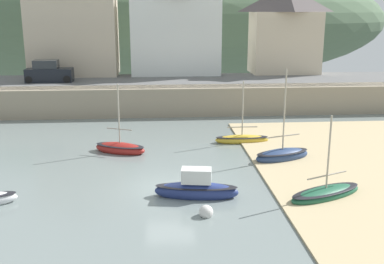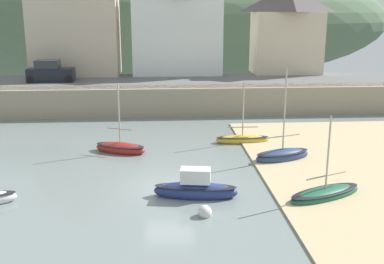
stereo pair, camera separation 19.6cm
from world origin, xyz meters
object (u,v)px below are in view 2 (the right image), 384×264
object	(u,v)px
waterfront_building_centre	(177,24)
waterfront_building_right	(287,29)
sailboat_blue_trim	(242,139)
waterfront_building_left	(74,17)
sailboat_nearest_shore	(120,148)
sailboat_white_hull	(282,155)
mooring_buoy	(205,212)
dinghy_open_wooden	(196,189)
sailboat_tall_mast	(325,194)
parked_car_near_slipway	(50,73)

from	to	relation	value
waterfront_building_centre	waterfront_building_right	bearing A→B (deg)	0.00
sailboat_blue_trim	waterfront_building_left	bearing A→B (deg)	128.80
sailboat_nearest_shore	sailboat_white_hull	xyz separation A→B (m)	(9.80, -2.32, 0.03)
sailboat_white_hull	mooring_buoy	xyz separation A→B (m)	(-5.37, -7.46, -0.11)
waterfront_building_centre	sailboat_white_hull	xyz separation A→B (m)	(5.47, -21.21, -7.04)
waterfront_building_left	dinghy_open_wooden	xyz separation A→B (m)	(9.84, -26.47, -7.62)
sailboat_tall_mast	parked_car_near_slipway	world-z (taller)	parked_car_near_slipway
parked_car_near_slipway	sailboat_tall_mast	bearing A→B (deg)	-53.18
waterfront_building_centre	sailboat_nearest_shore	xyz separation A→B (m)	(-4.33, -18.90, -7.07)
waterfront_building_left	dinghy_open_wooden	world-z (taller)	waterfront_building_left
sailboat_nearest_shore	waterfront_building_right	bearing A→B (deg)	73.82
mooring_buoy	sailboat_tall_mast	bearing A→B (deg)	15.09
waterfront_building_left	waterfront_building_right	bearing A→B (deg)	0.00
waterfront_building_centre	sailboat_blue_trim	size ratio (longest dim) A/B	2.25
waterfront_building_right	sailboat_white_hull	xyz separation A→B (m)	(-5.63, -21.21, -6.51)
waterfront_building_centre	sailboat_blue_trim	bearing A→B (deg)	-77.75
waterfront_building_left	dinghy_open_wooden	bearing A→B (deg)	-69.62
waterfront_building_centre	parked_car_near_slipway	world-z (taller)	waterfront_building_centre
waterfront_building_left	sailboat_nearest_shore	distance (m)	21.19
sailboat_nearest_shore	sailboat_blue_trim	distance (m)	8.24
sailboat_nearest_shore	dinghy_open_wooden	xyz separation A→B (m)	(4.19, -7.58, 0.13)
waterfront_building_centre	dinghy_open_wooden	size ratio (longest dim) A/B	2.34
waterfront_building_right	mooring_buoy	world-z (taller)	waterfront_building_right
dinghy_open_wooden	mooring_buoy	size ratio (longest dim) A/B	6.64
sailboat_nearest_shore	sailboat_white_hull	size ratio (longest dim) A/B	0.80
dinghy_open_wooden	sailboat_blue_trim	distance (m)	10.01
sailboat_tall_mast	sailboat_white_hull	bearing A→B (deg)	71.01
mooring_buoy	waterfront_building_left	bearing A→B (deg)	109.36
waterfront_building_centre	sailboat_white_hull	size ratio (longest dim) A/B	1.72
sailboat_tall_mast	mooring_buoy	size ratio (longest dim) A/B	6.84
sailboat_nearest_shore	mooring_buoy	world-z (taller)	sailboat_nearest_shore
waterfront_building_right	mooring_buoy	xyz separation A→B (m)	(-11.00, -28.67, -6.62)
sailboat_tall_mast	sailboat_nearest_shore	distance (m)	13.19
waterfront_building_right	sailboat_nearest_shore	distance (m)	25.25
sailboat_tall_mast	sailboat_nearest_shore	bearing A→B (deg)	117.28
sailboat_white_hull	parked_car_near_slipway	xyz separation A→B (m)	(-17.09, 16.71, 2.90)
waterfront_building_right	sailboat_nearest_shore	world-z (taller)	waterfront_building_right
sailboat_nearest_shore	mooring_buoy	distance (m)	10.73
sailboat_tall_mast	waterfront_building_left	bearing A→B (deg)	96.18
waterfront_building_right	parked_car_near_slipway	xyz separation A→B (m)	(-22.72, -4.50, -3.61)
waterfront_building_centre	waterfront_building_right	xyz separation A→B (m)	(11.09, 0.00, -0.53)
sailboat_blue_trim	sailboat_white_hull	distance (m)	4.32
sailboat_tall_mast	sailboat_white_hull	size ratio (longest dim) A/B	0.76
dinghy_open_wooden	sailboat_white_hull	bearing A→B (deg)	51.46
waterfront_building_right	sailboat_tall_mast	bearing A→B (deg)	-100.61
sailboat_tall_mast	sailboat_blue_trim	xyz separation A→B (m)	(-2.28, 9.82, 0.01)
waterfront_building_left	mooring_buoy	world-z (taller)	waterfront_building_left
waterfront_building_left	waterfront_building_right	distance (m)	21.11
sailboat_nearest_shore	dinghy_open_wooden	distance (m)	8.66
waterfront_building_left	sailboat_nearest_shore	size ratio (longest dim) A/B	2.44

